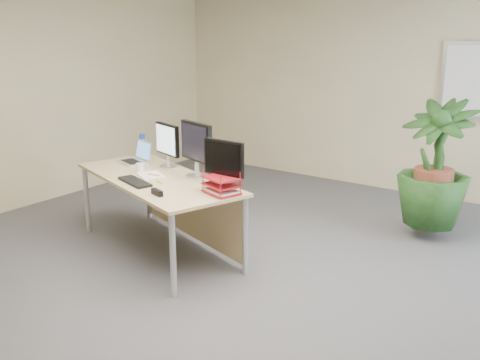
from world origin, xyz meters
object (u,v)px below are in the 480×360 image
Objects in this scene: floor_plant at (434,170)px; laptop at (137,157)px; monitor_left at (167,143)px; monitor_right at (196,146)px; desk at (167,191)px.

floor_plant is 3.82× the size of laptop.
laptop is (-0.44, -0.01, -0.21)m from monitor_left.
floor_plant is 2.49m from monitor_right.
laptop is at bearing -178.69° from monitor_left.
monitor_right is 0.97m from laptop.
floor_plant reaches higher than monitor_right.
monitor_right is (0.29, 0.12, 0.47)m from desk.
monitor_right is (0.48, -0.11, 0.04)m from monitor_left.
floor_plant reaches higher than monitor_left.
desk is at bearing -19.41° from laptop.
monitor_right reaches higher than desk.
monitor_left reaches higher than desk.
laptop is at bearing 173.61° from monitor_right.
floor_plant reaches higher than laptop.
floor_plant is at bearing 35.12° from monitor_left.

